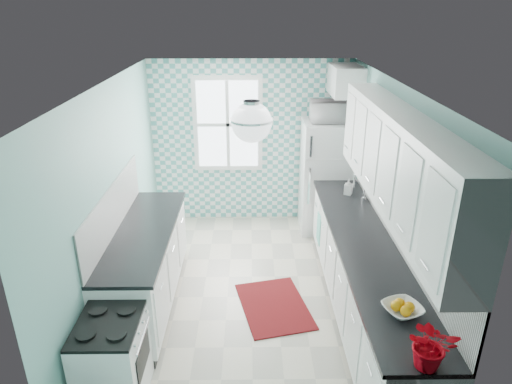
{
  "coord_description": "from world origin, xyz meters",
  "views": [
    {
      "loc": [
        -0.01,
        -4.53,
        3.25
      ],
      "look_at": [
        0.05,
        0.25,
        1.25
      ],
      "focal_mm": 32.0,
      "sensor_mm": 36.0,
      "label": 1
    }
  ],
  "objects_px": {
    "fridge": "(326,177)",
    "microwave": "(330,111)",
    "stove": "(113,360)",
    "potted_plant": "(431,345)",
    "sink": "(348,202)",
    "fruit_bowl": "(402,310)",
    "ceiling_light": "(252,122)"
  },
  "relations": [
    {
      "from": "fridge",
      "to": "microwave",
      "type": "relative_size",
      "value": 3.1
    },
    {
      "from": "stove",
      "to": "potted_plant",
      "type": "xyz_separation_m",
      "value": [
        2.4,
        -0.65,
        0.71
      ]
    },
    {
      "from": "sink",
      "to": "fruit_bowl",
      "type": "xyz_separation_m",
      "value": [
        -0.0,
        -2.22,
        0.05
      ]
    },
    {
      "from": "fridge",
      "to": "microwave",
      "type": "height_order",
      "value": "microwave"
    },
    {
      "from": "potted_plant",
      "to": "microwave",
      "type": "distance_m",
      "value": 3.99
    },
    {
      "from": "stove",
      "to": "sink",
      "type": "distance_m",
      "value": 3.26
    },
    {
      "from": "ceiling_light",
      "to": "stove",
      "type": "height_order",
      "value": "ceiling_light"
    },
    {
      "from": "ceiling_light",
      "to": "fruit_bowl",
      "type": "distance_m",
      "value": 1.95
    },
    {
      "from": "potted_plant",
      "to": "microwave",
      "type": "xyz_separation_m",
      "value": [
        -0.09,
        3.93,
        0.7
      ]
    },
    {
      "from": "ceiling_light",
      "to": "sink",
      "type": "bearing_deg",
      "value": 50.84
    },
    {
      "from": "stove",
      "to": "fruit_bowl",
      "type": "distance_m",
      "value": 2.46
    },
    {
      "from": "stove",
      "to": "potted_plant",
      "type": "height_order",
      "value": "potted_plant"
    },
    {
      "from": "fridge",
      "to": "sink",
      "type": "distance_m",
      "value": 1.14
    },
    {
      "from": "sink",
      "to": "fruit_bowl",
      "type": "height_order",
      "value": "sink"
    },
    {
      "from": "sink",
      "to": "microwave",
      "type": "distance_m",
      "value": 1.45
    },
    {
      "from": "stove",
      "to": "potted_plant",
      "type": "distance_m",
      "value": 2.58
    },
    {
      "from": "stove",
      "to": "microwave",
      "type": "distance_m",
      "value": 4.25
    },
    {
      "from": "fridge",
      "to": "stove",
      "type": "xyz_separation_m",
      "value": [
        -2.31,
        -3.28,
        -0.42
      ]
    },
    {
      "from": "fridge",
      "to": "fruit_bowl",
      "type": "xyz_separation_m",
      "value": [
        0.09,
        -3.36,
        0.14
      ]
    },
    {
      "from": "ceiling_light",
      "to": "fruit_bowl",
      "type": "xyz_separation_m",
      "value": [
        1.2,
        -0.75,
        -1.35
      ]
    },
    {
      "from": "ceiling_light",
      "to": "fridge",
      "type": "relative_size",
      "value": 0.21
    },
    {
      "from": "fridge",
      "to": "potted_plant",
      "type": "height_order",
      "value": "fridge"
    },
    {
      "from": "fridge",
      "to": "sink",
      "type": "xyz_separation_m",
      "value": [
        0.09,
        -1.13,
        0.09
      ]
    },
    {
      "from": "fridge",
      "to": "potted_plant",
      "type": "xyz_separation_m",
      "value": [
        0.09,
        -3.93,
        0.29
      ]
    },
    {
      "from": "stove",
      "to": "fruit_bowl",
      "type": "xyz_separation_m",
      "value": [
        2.4,
        -0.08,
        0.56
      ]
    },
    {
      "from": "sink",
      "to": "potted_plant",
      "type": "height_order",
      "value": "sink"
    },
    {
      "from": "stove",
      "to": "potted_plant",
      "type": "relative_size",
      "value": 2.16
    },
    {
      "from": "fridge",
      "to": "potted_plant",
      "type": "relative_size",
      "value": 4.57
    },
    {
      "from": "stove",
      "to": "sink",
      "type": "relative_size",
      "value": 1.39
    },
    {
      "from": "fridge",
      "to": "stove",
      "type": "distance_m",
      "value": 4.03
    },
    {
      "from": "sink",
      "to": "potted_plant",
      "type": "bearing_deg",
      "value": -91.37
    },
    {
      "from": "fruit_bowl",
      "to": "microwave",
      "type": "bearing_deg",
      "value": 91.53
    }
  ]
}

